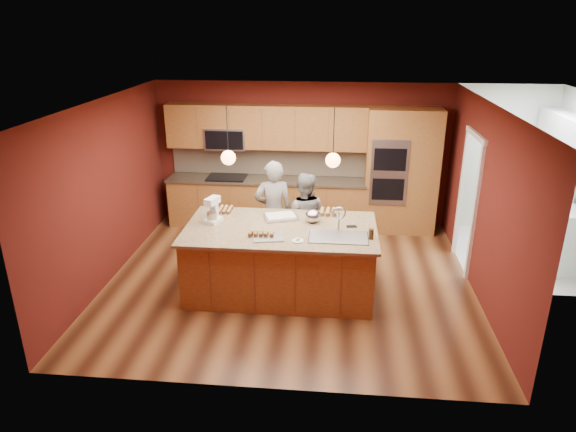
# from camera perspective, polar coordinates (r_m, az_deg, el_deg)

# --- Properties ---
(floor) EXTENTS (5.50, 5.50, 0.00)m
(floor) POSITION_cam_1_polar(r_m,az_deg,el_deg) (7.98, 0.16, -7.08)
(floor) COLOR #3E1F11
(floor) RESTS_ON ground
(ceiling) EXTENTS (5.50, 5.50, 0.00)m
(ceiling) POSITION_cam_1_polar(r_m,az_deg,el_deg) (7.11, 0.18, 12.46)
(ceiling) COLOR white
(ceiling) RESTS_ON ground
(wall_back) EXTENTS (5.50, 0.00, 5.50)m
(wall_back) POSITION_cam_1_polar(r_m,az_deg,el_deg) (9.82, 1.53, 6.87)
(wall_back) COLOR #501611
(wall_back) RESTS_ON ground
(wall_front) EXTENTS (5.50, 0.00, 5.50)m
(wall_front) POSITION_cam_1_polar(r_m,az_deg,el_deg) (5.15, -2.41, -6.96)
(wall_front) COLOR #501611
(wall_front) RESTS_ON ground
(wall_left) EXTENTS (0.00, 5.00, 5.00)m
(wall_left) POSITION_cam_1_polar(r_m,az_deg,el_deg) (8.15, -19.49, 2.60)
(wall_left) COLOR #501611
(wall_left) RESTS_ON ground
(wall_right) EXTENTS (0.00, 5.00, 5.00)m
(wall_right) POSITION_cam_1_polar(r_m,az_deg,el_deg) (7.70, 21.01, 1.35)
(wall_right) COLOR #501611
(wall_right) RESTS_ON ground
(cabinet_run) EXTENTS (3.74, 0.64, 2.30)m
(cabinet_run) POSITION_cam_1_polar(r_m,az_deg,el_deg) (9.75, -2.60, 4.51)
(cabinet_run) COLOR brown
(cabinet_run) RESTS_ON floor
(oven_column) EXTENTS (1.30, 0.62, 2.30)m
(oven_column) POSITION_cam_1_polar(r_m,az_deg,el_deg) (9.63, 12.44, 4.86)
(oven_column) COLOR brown
(oven_column) RESTS_ON floor
(doorway_trim) EXTENTS (0.08, 1.11, 2.20)m
(doorway_trim) POSITION_cam_1_polar(r_m,az_deg,el_deg) (8.52, 19.31, 1.28)
(doorway_trim) COLOR white
(doorway_trim) RESTS_ON wall_right
(laundry_room) EXTENTS (2.60, 2.70, 2.70)m
(laundry_room) POSITION_cam_1_polar(r_m,az_deg,el_deg) (9.18, 29.36, 6.99)
(laundry_room) COLOR silver
(laundry_room) RESTS_ON ground
(pendant_left) EXTENTS (0.20, 0.20, 0.80)m
(pendant_left) POSITION_cam_1_polar(r_m,az_deg,el_deg) (7.06, -6.64, 6.49)
(pendant_left) COLOR black
(pendant_left) RESTS_ON ceiling
(pendant_right) EXTENTS (0.20, 0.20, 0.80)m
(pendant_right) POSITION_cam_1_polar(r_m,az_deg,el_deg) (6.91, 5.01, 6.22)
(pendant_right) COLOR black
(pendant_right) RESTS_ON ceiling
(island) EXTENTS (2.72, 1.52, 1.38)m
(island) POSITION_cam_1_polar(r_m,az_deg,el_deg) (7.46, -0.70, -4.78)
(island) COLOR brown
(island) RESTS_ON floor
(person_left) EXTENTS (0.68, 0.51, 1.70)m
(person_left) POSITION_cam_1_polar(r_m,az_deg,el_deg) (8.28, -1.63, 0.47)
(person_left) COLOR black
(person_left) RESTS_ON floor
(person_right) EXTENTS (0.79, 0.64, 1.51)m
(person_right) POSITION_cam_1_polar(r_m,az_deg,el_deg) (8.27, 1.80, -0.25)
(person_right) COLOR slate
(person_right) RESTS_ON floor
(stand_mixer) EXTENTS (0.27, 0.31, 0.37)m
(stand_mixer) POSITION_cam_1_polar(r_m,az_deg,el_deg) (7.49, -8.36, 0.49)
(stand_mixer) COLOR white
(stand_mixer) RESTS_ON island
(sheet_cake) EXTENTS (0.57, 0.50, 0.05)m
(sheet_cake) POSITION_cam_1_polar(r_m,az_deg,el_deg) (7.60, -0.81, -0.06)
(sheet_cake) COLOR silver
(sheet_cake) RESTS_ON island
(cooling_rack) EXTENTS (0.46, 0.36, 0.02)m
(cooling_rack) POSITION_cam_1_polar(r_m,az_deg,el_deg) (6.92, -2.21, -2.41)
(cooling_rack) COLOR #9E9FA4
(cooling_rack) RESTS_ON island
(mixing_bowl) EXTENTS (0.24, 0.24, 0.20)m
(mixing_bowl) POSITION_cam_1_polar(r_m,az_deg,el_deg) (7.44, 2.78, 0.00)
(mixing_bowl) COLOR silver
(mixing_bowl) RESTS_ON island
(plate) EXTENTS (0.16, 0.16, 0.01)m
(plate) POSITION_cam_1_polar(r_m,az_deg,el_deg) (6.83, 1.09, -2.77)
(plate) COLOR silver
(plate) RESTS_ON island
(tumbler) EXTENTS (0.07, 0.07, 0.14)m
(tumbler) POSITION_cam_1_polar(r_m,az_deg,el_deg) (6.97, 9.21, -1.99)
(tumbler) COLOR #31200E
(tumbler) RESTS_ON island
(phone) EXTENTS (0.16, 0.11, 0.01)m
(phone) POSITION_cam_1_polar(r_m,az_deg,el_deg) (7.35, 7.09, -1.15)
(phone) COLOR black
(phone) RESTS_ON island
(cupcakes_left) EXTENTS (0.22, 0.29, 0.06)m
(cupcakes_left) POSITION_cam_1_polar(r_m,az_deg,el_deg) (7.92, -6.99, 0.73)
(cupcakes_left) COLOR tan
(cupcakes_left) RESTS_ON island
(cupcakes_rack) EXTENTS (0.36, 0.14, 0.06)m
(cupcakes_rack) POSITION_cam_1_polar(r_m,az_deg,el_deg) (6.96, -3.01, -1.93)
(cupcakes_rack) COLOR tan
(cupcakes_rack) RESTS_ON island
(cupcakes_right) EXTENTS (0.26, 0.26, 0.08)m
(cupcakes_right) POSITION_cam_1_polar(r_m,az_deg,el_deg) (7.77, 4.48, 0.48)
(cupcakes_right) COLOR tan
(cupcakes_right) RESTS_ON island
(washer) EXTENTS (0.72, 0.73, 1.01)m
(washer) POSITION_cam_1_polar(r_m,az_deg,el_deg) (9.14, 27.93, -2.40)
(washer) COLOR white
(washer) RESTS_ON floor
(dryer) EXTENTS (0.75, 0.77, 1.07)m
(dryer) POSITION_cam_1_polar(r_m,az_deg,el_deg) (9.87, 26.39, -0.30)
(dryer) COLOR white
(dryer) RESTS_ON floor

